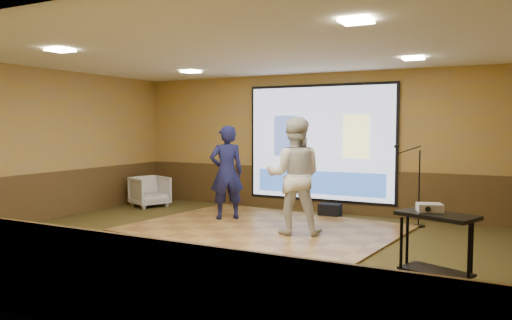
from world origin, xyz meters
The scene contains 18 objects.
ground centered at (0.00, 0.00, 0.00)m, with size 9.00×9.00×0.00m, color #30391A.
room_shell centered at (0.00, 0.00, 2.09)m, with size 9.04×7.04×3.02m.
wainscot_back centered at (0.00, 3.48, 0.47)m, with size 9.00×0.04×0.95m, color #463617.
wainscot_front centered at (0.00, -3.48, 0.47)m, with size 9.00×0.04×0.95m, color #463617.
wainscot_left centered at (-4.48, 0.00, 0.47)m, with size 0.04×7.00×0.95m, color #463617.
projector_screen centered at (0.00, 3.44, 1.47)m, with size 3.32×0.06×2.52m.
downlight_nw centered at (-2.20, 1.80, 2.97)m, with size 0.32×0.32×0.02m, color #FFECBF.
downlight_ne centered at (2.20, 1.80, 2.97)m, with size 0.32×0.32×0.02m, color #FFECBF.
downlight_sw centered at (-2.20, -1.50, 2.97)m, with size 0.32×0.32×0.02m, color #FFECBF.
downlight_se centered at (2.20, -1.50, 2.97)m, with size 0.32×0.32×0.02m, color #FFECBF.
dance_floor centered at (-0.26, 1.30, 0.02)m, with size 4.59×3.49×0.03m, color olive.
player_left centered at (-1.31, 1.71, 0.96)m, with size 0.67×0.44×1.85m, color #161845.
player_right centered at (0.41, 1.07, 1.03)m, with size 0.97×0.75×1.99m, color silver.
av_table centered at (2.97, -0.82, 0.61)m, with size 0.85×0.44×0.89m.
projector centered at (2.87, -0.72, 0.94)m, with size 0.28×0.23×0.09m, color silver.
mic_stand centered at (2.12, 2.83, 0.49)m, with size 0.60×0.25×1.54m.
banquet_chair centered at (-3.76, 2.34, 0.35)m, with size 0.75×0.77×0.70m, color gray.
duffel_bag centered at (0.39, 3.02, 0.13)m, with size 0.43×0.29×0.27m, color black.
Camera 1 is at (3.72, -6.70, 1.88)m, focal length 35.00 mm.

